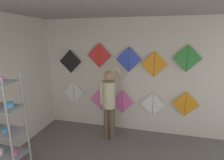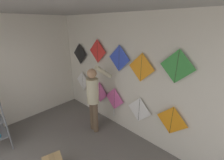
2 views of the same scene
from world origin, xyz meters
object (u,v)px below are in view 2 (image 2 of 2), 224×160
(kite_4, at_px, (172,121))
(kite_6, at_px, (98,51))
(kite_5, at_px, (80,54))
(kite_9, at_px, (177,67))
(kite_0, at_px, (83,81))
(kite_1, at_px, (100,92))
(shopkeeper, at_px, (93,95))
(kite_7, at_px, (119,58))
(kite_2, at_px, (114,100))
(kite_8, at_px, (141,68))
(kite_3, at_px, (139,110))

(kite_4, relative_size, kite_6, 1.00)
(kite_5, xyz_separation_m, kite_9, (2.81, 0.00, 0.16))
(kite_0, distance_m, kite_5, 0.84)
(kite_1, relative_size, kite_9, 1.00)
(shopkeeper, relative_size, kite_9, 2.89)
(kite_4, xyz_separation_m, kite_7, (-1.35, 0.00, 1.00))
(kite_2, height_order, kite_7, kite_7)
(kite_1, relative_size, kite_4, 1.00)
(kite_2, xyz_separation_m, kite_6, (-0.59, 0.00, 1.19))
(kite_0, relative_size, kite_6, 1.00)
(kite_8, bearing_deg, kite_6, 180.00)
(kite_1, relative_size, kite_8, 1.00)
(kite_1, xyz_separation_m, kite_5, (-0.82, 0.00, 0.97))
(kite_2, bearing_deg, kite_4, 0.03)
(shopkeeper, bearing_deg, kite_3, 34.27)
(kite_6, xyz_separation_m, kite_9, (2.02, 0.00, -0.02))
(kite_4, relative_size, kite_8, 1.00)
(kite_7, bearing_deg, kite_9, 0.00)
(kite_0, relative_size, kite_2, 0.74)
(shopkeeper, bearing_deg, kite_1, 130.07)
(shopkeeper, relative_size, kite_5, 2.89)
(kite_5, bearing_deg, kite_4, 0.00)
(kite_0, bearing_deg, shopkeeper, -24.74)
(kite_9, bearing_deg, kite_8, 180.00)
(shopkeeper, relative_size, kite_6, 2.89)
(shopkeeper, bearing_deg, kite_6, 132.63)
(kite_6, bearing_deg, kite_8, 0.00)
(shopkeeper, distance_m, kite_5, 1.49)
(kite_6, bearing_deg, kite_7, 0.00)
(kite_3, bearing_deg, kite_4, 0.00)
(kite_3, height_order, kite_6, kite_6)
(kite_0, xyz_separation_m, kite_5, (-0.05, 0.00, 0.84))
(kite_6, bearing_deg, kite_2, -0.08)
(kite_6, relative_size, kite_8, 1.00)
(kite_8, distance_m, kite_9, 0.72)
(kite_8, height_order, kite_9, kite_9)
(kite_4, bearing_deg, kite_5, 180.00)
(shopkeeper, xyz_separation_m, kite_7, (0.34, 0.52, 0.85))
(kite_8, bearing_deg, kite_4, 0.00)
(kite_6, bearing_deg, kite_4, 0.00)
(kite_5, bearing_deg, kite_0, 0.00)
(kite_0, xyz_separation_m, kite_6, (0.74, 0.00, 1.01))
(kite_5, relative_size, kite_6, 1.00)
(kite_2, distance_m, kite_7, 1.12)
(kite_7, bearing_deg, kite_6, 180.00)
(kite_9, bearing_deg, kite_7, 180.00)
(kite_4, bearing_deg, kite_7, 180.00)
(kite_4, bearing_deg, kite_6, 180.00)
(kite_2, bearing_deg, kite_0, 179.96)
(kite_7, height_order, kite_8, kite_7)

